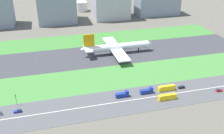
{
  "coord_description": "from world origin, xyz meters",
  "views": [
    {
      "loc": [
        -33.82,
        -199.74,
        89.52
      ],
      "look_at": [
        9.88,
        -36.5,
        6.0
      ],
      "focal_mm": 41.27,
      "sensor_mm": 36.0,
      "label": 1
    }
  ],
  "objects": [
    {
      "name": "grass_median_north",
      "position": [
        0.0,
        41.0,
        0.05
      ],
      "size": [
        280.0,
        36.0,
        0.1
      ],
      "primitive_type": "cube",
      "color": "#3D7A33",
      "rests_on": "ground_plane"
    },
    {
      "name": "ground_plane",
      "position": [
        0.0,
        0.0,
        0.0
      ],
      "size": [
        800.0,
        800.0,
        0.0
      ],
      "primitive_type": "plane",
      "color": "#5B564C"
    },
    {
      "name": "truck_0",
      "position": [
        8.34,
        -68.0,
        1.67
      ],
      "size": [
        8.4,
        2.5,
        4.0
      ],
      "color": "navy",
      "rests_on": "highway"
    },
    {
      "name": "truck_2",
      "position": [
        24.84,
        -68.0,
        1.67
      ],
      "size": [
        8.4,
        2.5,
        4.0
      ],
      "color": "navy",
      "rests_on": "highway"
    },
    {
      "name": "hangar_building",
      "position": [
        -18.76,
        114.0,
        19.98
      ],
      "size": [
        44.35,
        38.45,
        39.95
      ],
      "primitive_type": "cube",
      "color": "gray",
      "rests_on": "ground_plane"
    },
    {
      "name": "grass_median_south",
      "position": [
        0.0,
        -41.0,
        0.05
      ],
      "size": [
        280.0,
        36.0,
        0.1
      ],
      "primitive_type": "cube",
      "color": "#427F38",
      "rests_on": "ground_plane"
    },
    {
      "name": "fuel_tank_west",
      "position": [
        17.49,
        159.0,
        6.4
      ],
      "size": [
        17.63,
        17.63,
        12.8
      ],
      "primitive_type": "cylinder",
      "color": "silver",
      "rests_on": "ground_plane"
    },
    {
      "name": "car_6",
      "position": [
        49.93,
        -68.0,
        0.92
      ],
      "size": [
        4.4,
        1.8,
        2.0
      ],
      "color": "black",
      "rests_on": "highway"
    },
    {
      "name": "bus_0",
      "position": [
        34.5,
        -78.0,
        1.82
      ],
      "size": [
        11.6,
        2.5,
        3.5
      ],
      "rotation": [
        0.0,
        0.0,
        3.14
      ],
      "color": "yellow",
      "rests_on": "highway"
    },
    {
      "name": "car_1",
      "position": [
        -54.85,
        -68.0,
        0.92
      ],
      "size": [
        4.4,
        1.8,
        2.0
      ],
      "color": "navy",
      "rests_on": "highway"
    },
    {
      "name": "car_4",
      "position": [
        71.54,
        -78.0,
        0.92
      ],
      "size": [
        4.4,
        1.8,
        2.0
      ],
      "rotation": [
        0.0,
        0.0,
        3.14
      ],
      "color": "#B2191E",
      "rests_on": "highway"
    },
    {
      "name": "highway_centerline",
      "position": [
        0.0,
        -73.0,
        0.11
      ],
      "size": [
        266.0,
        0.5,
        0.01
      ],
      "primitive_type": "cube",
      "color": "silver",
      "rests_on": "highway"
    },
    {
      "name": "runway",
      "position": [
        0.0,
        0.0,
        0.05
      ],
      "size": [
        280.0,
        46.0,
        0.1
      ],
      "primitive_type": "cube",
      "color": "#38383D",
      "rests_on": "ground_plane"
    },
    {
      "name": "cargo_warehouse",
      "position": [
        111.68,
        114.0,
        16.47
      ],
      "size": [
        56.09,
        26.68,
        32.93
      ],
      "primitive_type": "cube",
      "color": "gray",
      "rests_on": "ground_plane"
    },
    {
      "name": "highway",
      "position": [
        0.0,
        -73.0,
        0.05
      ],
      "size": [
        280.0,
        28.0,
        0.1
      ],
      "primitive_type": "cube",
      "color": "#4C4C4F",
      "rests_on": "ground_plane"
    },
    {
      "name": "bus_1",
      "position": [
        38.84,
        -68.0,
        1.82
      ],
      "size": [
        11.6,
        2.5,
        3.5
      ],
      "color": "yellow",
      "rests_on": "highway"
    },
    {
      "name": "airliner",
      "position": [
        23.03,
        0.0,
        6.23
      ],
      "size": [
        65.0,
        56.0,
        19.7
      ],
      "color": "white",
      "rests_on": "runway"
    },
    {
      "name": "fuel_tank_centre",
      "position": [
        45.46,
        159.0,
        8.9
      ],
      "size": [
        24.72,
        24.72,
        17.8
      ],
      "primitive_type": "cylinder",
      "color": "silver",
      "rests_on": "ground_plane"
    },
    {
      "name": "traffic_light",
      "position": [
        -55.88,
        -60.01,
        4.29
      ],
      "size": [
        0.36,
        0.5,
        7.2
      ],
      "color": "#4C4C51",
      "rests_on": "highway"
    },
    {
      "name": "office_tower",
      "position": [
        48.0,
        114.0,
        21.73
      ],
      "size": [
        43.47,
        35.55,
        43.47
      ],
      "primitive_type": "cube",
      "color": "#B2B2B7",
      "rests_on": "ground_plane"
    }
  ]
}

